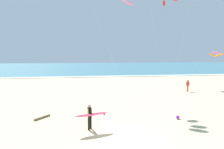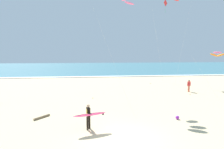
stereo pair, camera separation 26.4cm
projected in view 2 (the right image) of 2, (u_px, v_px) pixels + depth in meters
name	position (u px, v px, depth m)	size (l,w,h in m)	color
ground_plane	(122.00, 139.00, 11.04)	(160.00, 160.00, 0.00)	#D1BA8E
ocean_water	(95.00, 67.00, 69.83)	(160.00, 60.00, 0.08)	teal
shoreline_foam	(99.00, 76.00, 40.51)	(160.00, 1.64, 0.01)	white
surfer_lead	(89.00, 115.00, 12.21)	(2.21, 1.13, 1.71)	black
kite_diamond_scarlet_near	(165.00, 7.00, 32.42)	(3.69, 2.91, 14.35)	red
kite_arc_emerald_mid	(128.00, 0.00, 19.03)	(4.60, 2.56, 10.78)	pink
kite_arc_rose_far	(217.00, 54.00, 22.11)	(3.60, 2.27, 5.25)	orange
bystander_red_top	(189.00, 86.00, 24.57)	(0.49, 0.23, 1.59)	#D8593F
beach_ball	(177.00, 117.00, 14.34)	(0.28, 0.28, 0.28)	purple
driftwood_log	(42.00, 117.00, 14.61)	(0.17, 0.17, 1.39)	#846B4C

